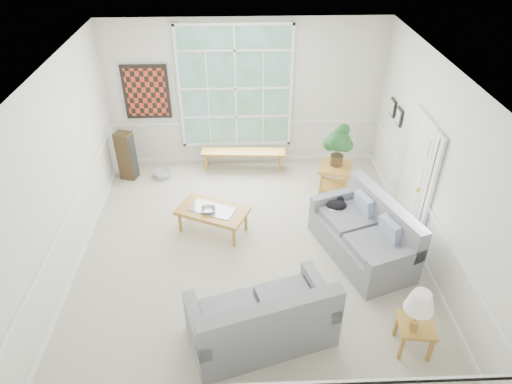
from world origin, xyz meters
TOP-DOWN VIEW (x-y plane):
  - floor at (0.00, 0.00)m, footprint 5.50×6.00m
  - ceiling at (0.00, 0.00)m, footprint 5.50×6.00m
  - wall_back at (0.00, 3.00)m, footprint 5.50×0.02m
  - wall_front at (0.00, -3.00)m, footprint 5.50×0.02m
  - wall_left at (-2.75, 0.00)m, footprint 0.02×6.00m
  - wall_right at (2.75, 0.00)m, footprint 0.02×6.00m
  - window_back at (-0.20, 2.96)m, footprint 2.30×0.08m
  - entry_door at (2.71, 0.60)m, footprint 0.08×0.90m
  - door_sidelight at (2.71, -0.03)m, footprint 0.08×0.26m
  - wall_art at (-1.95, 2.95)m, footprint 0.90×0.06m
  - wall_frame_near at (2.71, 1.75)m, footprint 0.04×0.26m
  - wall_frame_far at (2.71, 2.15)m, footprint 0.04×0.26m
  - loveseat_right at (1.77, -0.12)m, footprint 1.50×2.03m
  - loveseat_front at (0.09, -1.68)m, footprint 2.02×1.43m
  - coffee_table at (-0.62, 0.60)m, footprint 1.32×1.07m
  - pewter_bowl at (-0.69, 0.56)m, footprint 0.30×0.30m
  - window_bench at (-0.07, 2.65)m, footprint 1.75×0.45m
  - end_table at (1.67, 1.69)m, footprint 0.72×0.72m
  - houseplant at (1.68, 1.74)m, footprint 0.66×0.66m
  - side_table at (2.03, -1.93)m, footprint 0.50×0.50m
  - table_lamp at (1.95, -1.99)m, footprint 0.42×0.42m
  - pet_bed at (-1.73, 2.38)m, footprint 0.41×0.41m
  - floor_speaker at (-2.40, 2.38)m, footprint 0.37×0.33m
  - cat at (1.45, 0.45)m, footprint 0.41×0.35m

SIDE VIEW (x-z plane):
  - floor at x=0.00m, z-range -0.01..0.00m
  - pet_bed at x=-1.73m, z-range 0.00..0.11m
  - window_bench at x=-0.07m, z-range 0.00..0.41m
  - coffee_table at x=-0.62m, z-range 0.00..0.43m
  - side_table at x=2.03m, z-range 0.00..0.46m
  - end_table at x=1.67m, z-range 0.00..0.58m
  - pewter_bowl at x=-0.69m, z-range 0.43..0.51m
  - loveseat_right at x=1.77m, z-range 0.00..0.98m
  - loveseat_front at x=0.09m, z-range 0.00..0.99m
  - floor_speaker at x=-2.40m, z-range 0.00..1.01m
  - cat at x=1.45m, z-range 0.50..0.67m
  - table_lamp at x=1.95m, z-range 0.46..1.07m
  - houseplant at x=1.68m, z-range 0.58..1.40m
  - entry_door at x=2.71m, z-range 0.00..2.10m
  - door_sidelight at x=2.71m, z-range 0.20..2.10m
  - wall_back at x=0.00m, z-range 0.00..3.00m
  - wall_front at x=0.00m, z-range 0.00..3.00m
  - wall_left at x=-2.75m, z-range 0.00..3.00m
  - wall_right at x=2.75m, z-range 0.00..3.00m
  - wall_frame_near at x=2.71m, z-range 1.39..1.71m
  - wall_frame_far at x=2.71m, z-range 1.39..1.71m
  - wall_art at x=-1.95m, z-range 1.05..2.15m
  - window_back at x=-0.20m, z-range 0.45..2.85m
  - ceiling at x=0.00m, z-range 2.99..3.01m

